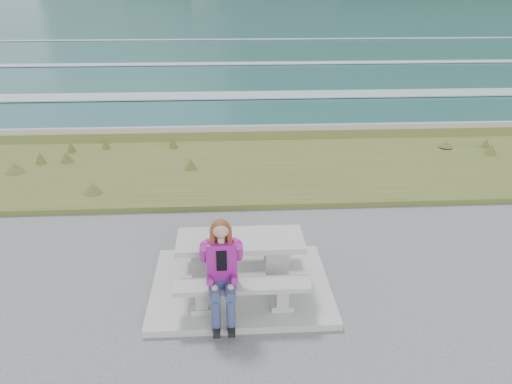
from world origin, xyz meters
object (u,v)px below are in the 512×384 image
bench_landward (242,290)px  bench_seaward (239,239)px  seated_woman (222,286)px  picnic_table (240,248)px

bench_landward → bench_seaward: same height
bench_landward → bench_seaward: 1.40m
bench_landward → seated_woman: bearing=-153.0°
bench_landward → seated_woman: seated_woman is taller
picnic_table → bench_landward: picnic_table is taller
picnic_table → bench_landward: bearing=-90.0°
bench_seaward → picnic_table: bearing=-90.0°
picnic_table → seated_woman: size_ratio=1.31×
picnic_table → bench_landward: size_ratio=1.00×
picnic_table → bench_seaward: 0.74m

